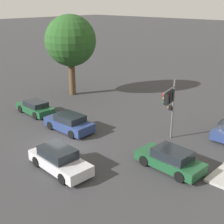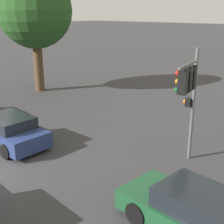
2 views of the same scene
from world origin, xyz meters
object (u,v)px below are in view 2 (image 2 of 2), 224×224
Objects in this scene: street_tree at (35,11)px; traffic_signal at (188,86)px; crossing_car_2 at (8,131)px; crossing_car_3 at (196,213)px.

traffic_signal is at bearing -12.34° from street_tree.
crossing_car_2 is (7.78, -6.98, -5.27)m from street_tree.
street_tree reaches higher than crossing_car_3.
crossing_car_2 reaches higher than crossing_car_3.
crossing_car_3 is (17.19, -6.60, -5.29)m from street_tree.
street_tree is 15.33m from traffic_signal.
crossing_car_3 is (9.41, 0.38, -0.01)m from crossing_car_2.
street_tree is 1.89× the size of traffic_signal.
crossing_car_2 is at bearing 5.10° from crossing_car_3.
crossing_car_2 is (-6.97, -3.75, -2.59)m from traffic_signal.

